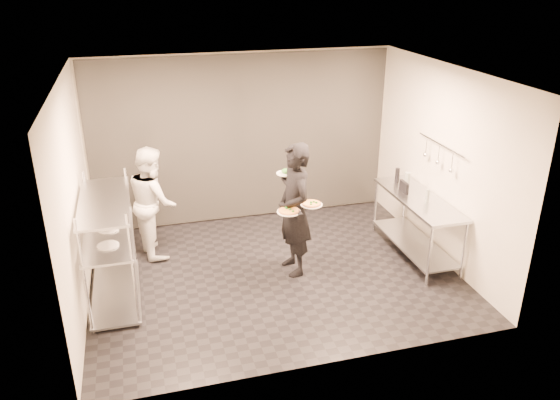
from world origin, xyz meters
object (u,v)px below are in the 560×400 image
object	(u,v)px
pos_monitor	(404,187)
bottle_clear	(427,196)
pizza_plate_near	(289,211)
pizza_plate_far	(312,204)
prep_counter	(417,216)
waiter	(294,210)
bottle_green	(407,181)
chef	(153,201)
bottle_dark	(397,176)
salad_plate	(286,172)
pass_rack	(110,244)

from	to	relation	value
pos_monitor	bottle_clear	bearing A→B (deg)	-70.27
pizza_plate_near	pizza_plate_far	size ratio (longest dim) A/B	1.09
bottle_clear	prep_counter	bearing A→B (deg)	97.12
prep_counter	waiter	size ratio (longest dim) A/B	0.96
pizza_plate_near	bottle_green	size ratio (longest dim) A/B	1.14
chef	prep_counter	bearing A→B (deg)	-117.18
pizza_plate_far	bottle_dark	world-z (taller)	bottle_dark
prep_counter	salad_plate	bearing A→B (deg)	171.48
pizza_plate_near	bottle_dark	xyz separation A→B (m)	(1.98, 0.82, 0.00)
bottle_green	pizza_plate_near	bearing A→B (deg)	-165.70
pos_monitor	bottle_clear	distance (m)	0.45
prep_counter	pizza_plate_near	bearing A→B (deg)	-174.61
chef	pos_monitor	size ratio (longest dim) A/B	7.23
pass_rack	pos_monitor	bearing A→B (deg)	3.46
bottle_green	bottle_clear	size ratio (longest dim) A/B	1.42
chef	bottle_clear	size ratio (longest dim) A/B	8.40
bottle_dark	chef	bearing A→B (deg)	172.78
pass_rack	pizza_plate_near	bearing A→B (deg)	-4.66
chef	waiter	bearing A→B (deg)	-131.21
pizza_plate_near	pos_monitor	size ratio (longest dim) A/B	1.39
pos_monitor	bottle_green	distance (m)	0.11
waiter	bottle_clear	xyz separation A→B (m)	(1.91, -0.19, 0.08)
pizza_plate_near	waiter	bearing A→B (deg)	55.98
bottle_dark	pizza_plate_near	bearing A→B (deg)	-157.40
pizza_plate_near	bottle_clear	bearing A→B (deg)	0.34
pass_rack	bottle_green	bearing A→B (deg)	4.22
prep_counter	pass_rack	bearing A→B (deg)	-179.97
prep_counter	salad_plate	world-z (taller)	salad_plate
salad_plate	chef	bearing A→B (deg)	155.74
prep_counter	pizza_plate_far	xyz separation A→B (m)	(-1.70, -0.17, 0.46)
pizza_plate_near	pizza_plate_far	world-z (taller)	pizza_plate_far
pos_monitor	bottle_dark	distance (m)	0.39
pos_monitor	waiter	bearing A→B (deg)	-170.90
pizza_plate_far	pizza_plate_near	bearing A→B (deg)	-176.22
pizza_plate_near	bottle_green	xyz separation A→B (m)	(1.98, 0.50, 0.03)
waiter	bottle_clear	size ratio (longest dim) A/B	9.53
pos_monitor	bottle_green	world-z (taller)	bottle_green
pass_rack	waiter	world-z (taller)	waiter
pos_monitor	chef	bearing A→B (deg)	168.20
bottle_dark	pass_rack	bearing A→B (deg)	-171.57
pizza_plate_far	salad_plate	bearing A→B (deg)	116.66
waiter	chef	size ratio (longest dim) A/B	1.13
pass_rack	bottle_clear	xyz separation A→B (m)	(4.35, -0.18, 0.25)
salad_plate	bottle_green	distance (m)	1.92
prep_counter	pizza_plate_far	bearing A→B (deg)	-174.31
waiter	bottle_dark	xyz separation A→B (m)	(1.84, 0.62, 0.10)
bottle_green	chef	bearing A→B (deg)	167.95
pizza_plate_near	salad_plate	bearing A→B (deg)	79.38
pos_monitor	bottle_dark	world-z (taller)	bottle_dark
chef	bottle_dark	distance (m)	3.72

